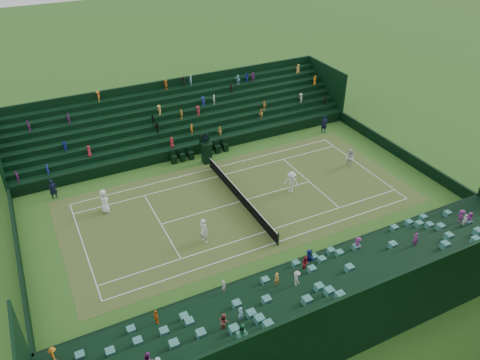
{
  "coord_description": "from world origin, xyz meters",
  "views": [
    {
      "loc": [
        26.5,
        -13.23,
        20.98
      ],
      "look_at": [
        0.0,
        0.0,
        2.0
      ],
      "focal_mm": 35.0,
      "sensor_mm": 36.0,
      "label": 1
    }
  ],
  "objects": [
    {
      "name": "ground",
      "position": [
        0.0,
        0.0,
        0.0
      ],
      "size": [
        160.0,
        160.0,
        0.0
      ],
      "primitive_type": "plane",
      "color": "#376921",
      "rests_on": "ground"
    },
    {
      "name": "court_surface",
      "position": [
        0.0,
        0.0,
        0.01
      ],
      "size": [
        12.97,
        26.77,
        0.01
      ],
      "primitive_type": "cube",
      "color": "#326722",
      "rests_on": "ground"
    },
    {
      "name": "perimeter_wall_north",
      "position": [
        0.0,
        15.88,
        0.5
      ],
      "size": [
        17.17,
        0.2,
        1.0
      ],
      "primitive_type": "cube",
      "color": "black",
      "rests_on": "ground"
    },
    {
      "name": "perimeter_wall_south",
      "position": [
        0.0,
        -15.88,
        0.5
      ],
      "size": [
        17.17,
        0.2,
        1.0
      ],
      "primitive_type": "cube",
      "color": "black",
      "rests_on": "ground"
    },
    {
      "name": "perimeter_wall_east",
      "position": [
        8.48,
        0.0,
        0.5
      ],
      "size": [
        0.2,
        31.77,
        1.0
      ],
      "primitive_type": "cube",
      "color": "black",
      "rests_on": "ground"
    },
    {
      "name": "perimeter_wall_west",
      "position": [
        -8.48,
        0.0,
        0.5
      ],
      "size": [
        0.2,
        31.77,
        1.0
      ],
      "primitive_type": "cube",
      "color": "black",
      "rests_on": "ground"
    },
    {
      "name": "north_grandstand",
      "position": [
        12.66,
        0.0,
        1.55
      ],
      "size": [
        6.6,
        32.0,
        4.9
      ],
      "color": "black",
      "rests_on": "ground"
    },
    {
      "name": "south_grandstand",
      "position": [
        -12.66,
        0.0,
        1.55
      ],
      "size": [
        6.6,
        32.0,
        4.9
      ],
      "color": "black",
      "rests_on": "ground"
    },
    {
      "name": "tennis_net",
      "position": [
        0.0,
        0.0,
        0.53
      ],
      "size": [
        11.67,
        0.1,
        1.06
      ],
      "color": "black",
      "rests_on": "ground"
    },
    {
      "name": "umpire_chair",
      "position": [
        -6.7,
        0.06,
        1.24
      ],
      "size": [
        0.92,
        0.92,
        2.89
      ],
      "color": "black",
      "rests_on": "ground"
    },
    {
      "name": "courtside_chairs",
      "position": [
        -7.9,
        -0.07,
        0.4
      ],
      "size": [
        0.48,
        5.46,
        1.05
      ],
      "color": "black",
      "rests_on": "ground"
    },
    {
      "name": "player_near_west",
      "position": [
        -3.36,
        -9.59,
        0.96
      ],
      "size": [
        1.0,
        0.72,
        1.91
      ],
      "primitive_type": "imported",
      "rotation": [
        0.0,
        0.0,
        3.27
      ],
      "color": "white",
      "rests_on": "ground"
    },
    {
      "name": "player_near_east",
      "position": [
        3.13,
        -4.32,
        0.96
      ],
      "size": [
        0.83,
        0.71,
        1.92
      ],
      "primitive_type": "imported",
      "rotation": [
        0.0,
        0.0,
        3.57
      ],
      "color": "white",
      "rests_on": "ground"
    },
    {
      "name": "player_far_west",
      "position": [
        -0.53,
        10.86,
        0.83
      ],
      "size": [
        0.9,
        0.75,
        1.67
      ],
      "primitive_type": "imported",
      "rotation": [
        0.0,
        0.0,
        0.16
      ],
      "color": "white",
      "rests_on": "ground"
    },
    {
      "name": "player_far_east",
      "position": [
        0.57,
        4.25,
        0.92
      ],
      "size": [
        1.33,
        1.32,
        1.84
      ],
      "primitive_type": "imported",
      "rotation": [
        0.0,
        0.0,
        0.76
      ],
      "color": "white",
      "rests_on": "ground"
    },
    {
      "name": "line_judge_north",
      "position": [
        -6.97,
        12.72,
        0.88
      ],
      "size": [
        0.59,
        0.74,
        1.76
      ],
      "primitive_type": "imported",
      "rotation": [
        0.0,
        0.0,
        1.28
      ],
      "color": "black",
      "rests_on": "ground"
    },
    {
      "name": "line_judge_south",
      "position": [
        -6.93,
        -12.76,
        0.83
      ],
      "size": [
        0.49,
        0.66,
        1.67
      ],
      "primitive_type": "imported",
      "rotation": [
        0.0,
        0.0,
        1.73
      ],
      "color": "black",
      "rests_on": "ground"
    }
  ]
}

